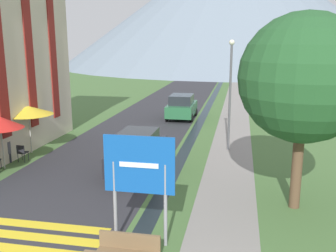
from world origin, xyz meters
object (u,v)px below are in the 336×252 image
object	(u,v)px
road_sign	(139,174)
parked_car_near	(138,151)
cafe_umbrella_middle_red	(0,123)
tree_by_path	(304,78)
cafe_chair_far_left	(22,152)
cafe_umbrella_rear_yellow	(28,110)
parked_car_far	(182,107)
streetlamp	(230,87)
person_seated_near	(7,149)

from	to	relation	value
road_sign	parked_car_near	xyz separation A→B (m)	(-1.71, 5.98, -1.19)
cafe_umbrella_middle_red	tree_by_path	size ratio (longest dim) A/B	0.36
tree_by_path	parked_car_near	bearing A→B (deg)	157.55
road_sign	tree_by_path	size ratio (longest dim) A/B	0.48
cafe_umbrella_middle_red	parked_car_near	bearing A→B (deg)	8.27
road_sign	cafe_chair_far_left	size ratio (longest dim) A/B	3.74
parked_car_near	cafe_chair_far_left	size ratio (longest dim) A/B	5.10
road_sign	cafe_umbrella_rear_yellow	world-z (taller)	road_sign
parked_car_far	cafe_umbrella_middle_red	world-z (taller)	cafe_umbrella_middle_red
parked_car_near	parked_car_far	size ratio (longest dim) A/B	1.12
cafe_umbrella_middle_red	streetlamp	size ratio (longest dim) A/B	0.42
tree_by_path	person_seated_near	bearing A→B (deg)	168.67
cafe_chair_far_left	person_seated_near	bearing A→B (deg)	-156.38
tree_by_path	parked_car_far	bearing A→B (deg)	113.30
streetlamp	cafe_umbrella_middle_red	bearing A→B (deg)	-152.87
parked_car_near	person_seated_near	bearing A→B (deg)	-179.40
road_sign	tree_by_path	xyz separation A→B (m)	(4.65, 3.35, 2.39)
cafe_chair_far_left	cafe_umbrella_rear_yellow	size ratio (longest dim) A/B	0.34
cafe_chair_far_left	cafe_umbrella_middle_red	size ratio (longest dim) A/B	0.35
road_sign	cafe_umbrella_middle_red	bearing A→B (deg)	146.81
tree_by_path	cafe_umbrella_middle_red	bearing A→B (deg)	172.01
cafe_chair_far_left	streetlamp	xyz separation A→B (m)	(9.65, 4.06, 2.86)
parked_car_near	cafe_umbrella_rear_yellow	xyz separation A→B (m)	(-6.21, 1.63, 1.33)
streetlamp	person_seated_near	bearing A→B (deg)	-157.44
person_seated_near	road_sign	bearing A→B (deg)	-36.00
person_seated_near	cafe_umbrella_middle_red	bearing A→B (deg)	-66.86
parked_car_far	cafe_umbrella_middle_red	distance (m)	14.28
parked_car_far	cafe_umbrella_middle_red	xyz separation A→B (m)	(-6.17, -12.82, 1.24)
parked_car_near	person_seated_near	size ratio (longest dim) A/B	3.52
cafe_umbrella_rear_yellow	person_seated_near	size ratio (longest dim) A/B	2.00
cafe_umbrella_rear_yellow	parked_car_far	bearing A→B (deg)	58.52
parked_car_near	person_seated_near	world-z (taller)	parked_car_near
parked_car_far	cafe_chair_far_left	size ratio (longest dim) A/B	4.55
cafe_umbrella_middle_red	person_seated_near	bearing A→B (deg)	113.14
road_sign	parked_car_far	bearing A→B (deg)	95.16
person_seated_near	streetlamp	size ratio (longest dim) A/B	0.21
road_sign	parked_car_near	world-z (taller)	road_sign
parked_car_near	cafe_umbrella_middle_red	world-z (taller)	cafe_umbrella_middle_red
parked_car_near	parked_car_far	world-z (taller)	same
road_sign	streetlamp	bearing A→B (deg)	78.21
cafe_chair_far_left	cafe_umbrella_rear_yellow	distance (m)	2.32
parked_car_far	cafe_umbrella_rear_yellow	bearing A→B (deg)	-121.48
person_seated_near	streetlamp	bearing A→B (deg)	22.56
parked_car_near	streetlamp	bearing A→B (deg)	47.56
parked_car_far	tree_by_path	world-z (taller)	tree_by_path
cafe_umbrella_middle_red	cafe_umbrella_rear_yellow	size ratio (longest dim) A/B	0.98
cafe_chair_far_left	streetlamp	distance (m)	10.85
parked_car_far	cafe_chair_far_left	xyz separation A→B (m)	(-5.91, -11.79, -0.40)
cafe_umbrella_middle_red	cafe_umbrella_rear_yellow	xyz separation A→B (m)	(-0.13, 2.52, 0.10)
cafe_chair_far_left	streetlamp	world-z (taller)	streetlamp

